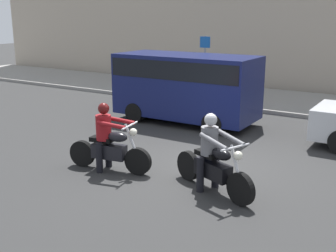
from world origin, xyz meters
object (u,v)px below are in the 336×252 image
at_px(parked_van_navy, 186,84).
at_px(street_sign_post, 205,60).
at_px(motorcycle_with_rider_gray, 213,160).
at_px(motorcycle_with_rider_crimson, 108,143).

xyz_separation_m(parked_van_navy, street_sign_post, (-1.20, 3.65, 0.36)).
bearing_deg(motorcycle_with_rider_gray, parked_van_navy, 125.07).
height_order(motorcycle_with_rider_crimson, motorcycle_with_rider_gray, motorcycle_with_rider_gray).
height_order(parked_van_navy, street_sign_post, street_sign_post).
distance_m(motorcycle_with_rider_crimson, street_sign_post, 8.64).
distance_m(motorcycle_with_rider_crimson, parked_van_navy, 4.81).
bearing_deg(parked_van_navy, street_sign_post, 108.14).
height_order(motorcycle_with_rider_gray, street_sign_post, street_sign_post).
relative_size(parked_van_navy, street_sign_post, 1.84).
distance_m(motorcycle_with_rider_gray, parked_van_navy, 5.59).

